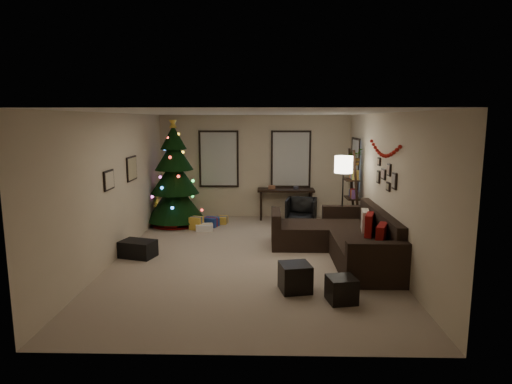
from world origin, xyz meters
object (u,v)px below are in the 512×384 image
christmas_tree (175,181)px  bookshelf (353,192)px  sofa (344,240)px  desk_chair (301,211)px  desk (286,193)px

christmas_tree → bookshelf: (4.24, -0.61, -0.17)m
christmas_tree → bookshelf: 4.29m
christmas_tree → sofa: size_ratio=0.88×
sofa → bookshelf: size_ratio=1.58×
christmas_tree → desk_chair: size_ratio=3.93×
desk → desk_chair: 0.82m
bookshelf → sofa: bearing=-105.6°
christmas_tree → desk_chair: (3.11, 0.05, -0.76)m
desk → desk_chair: desk is taller
christmas_tree → desk_chair: bearing=1.0°
christmas_tree → desk: bearing=14.3°
desk_chair → desk: bearing=129.1°
desk_chair → bookshelf: size_ratio=0.35×
bookshelf → christmas_tree: bearing=171.7°
christmas_tree → bookshelf: christmas_tree is taller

